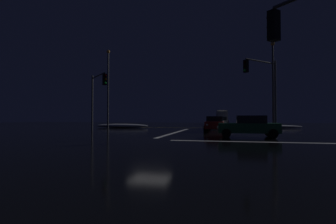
% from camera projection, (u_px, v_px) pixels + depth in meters
% --- Properties ---
extents(ground, '(120.00, 120.00, 0.10)m').
position_uv_depth(ground, '(150.00, 141.00, 16.34)').
color(ground, black).
extents(stop_line_north, '(0.35, 14.97, 0.01)m').
position_uv_depth(stop_line_north, '(176.00, 132.00, 24.85)').
color(stop_line_north, white).
rests_on(stop_line_north, ground).
extents(centre_line_ns, '(22.00, 0.15, 0.01)m').
position_uv_depth(centre_line_ns, '(191.00, 128.00, 36.16)').
color(centre_line_ns, yellow).
rests_on(centre_line_ns, ground).
extents(crosswalk_bar_east, '(14.97, 0.40, 0.01)m').
position_uv_depth(crosswalk_bar_east, '(301.00, 143.00, 14.42)').
color(crosswalk_bar_east, white).
rests_on(crosswalk_bar_east, ground).
extents(snow_bank_left_curb, '(7.77, 1.50, 0.56)m').
position_uv_depth(snow_bank_left_curb, '(121.00, 126.00, 35.95)').
color(snow_bank_left_curb, white).
rests_on(snow_bank_left_curb, ground).
extents(snow_bank_right_curb, '(10.43, 1.50, 0.43)m').
position_uv_depth(snow_bank_right_curb, '(261.00, 126.00, 35.43)').
color(snow_bank_right_curb, white).
rests_on(snow_bank_right_curb, ground).
extents(sedan_red, '(2.02, 4.33, 1.57)m').
position_uv_depth(sedan_red, '(215.00, 124.00, 26.79)').
color(sedan_red, maroon).
rests_on(sedan_red, ground).
extents(sedan_white, '(2.02, 4.33, 1.57)m').
position_uv_depth(sedan_white, '(217.00, 123.00, 32.93)').
color(sedan_white, silver).
rests_on(sedan_white, ground).
extents(sedan_gray, '(2.02, 4.33, 1.57)m').
position_uv_depth(sedan_gray, '(221.00, 122.00, 39.19)').
color(sedan_gray, slate).
rests_on(sedan_gray, ground).
extents(sedan_black, '(2.02, 4.33, 1.57)m').
position_uv_depth(sedan_black, '(219.00, 121.00, 45.31)').
color(sedan_black, black).
rests_on(sedan_black, ground).
extents(sedan_silver, '(2.02, 4.33, 1.57)m').
position_uv_depth(sedan_silver, '(219.00, 121.00, 51.71)').
color(sedan_silver, '#B7B7BC').
rests_on(sedan_silver, ground).
extents(box_truck, '(2.68, 8.28, 3.08)m').
position_uv_depth(box_truck, '(222.00, 116.00, 58.32)').
color(box_truck, beige).
rests_on(box_truck, ground).
extents(sedan_green_crossing, '(4.33, 2.02, 1.57)m').
position_uv_depth(sedan_green_crossing, '(249.00, 126.00, 18.63)').
color(sedan_green_crossing, '#14512D').
rests_on(sedan_green_crossing, ground).
extents(traffic_signal_nw, '(3.15, 3.15, 5.91)m').
position_uv_depth(traffic_signal_nw, '(97.00, 91.00, 25.83)').
color(traffic_signal_nw, '#4C4C51').
rests_on(traffic_signal_nw, ground).
extents(traffic_signal_ne, '(3.07, 3.07, 6.61)m').
position_uv_depth(traffic_signal_ne, '(264.00, 82.00, 22.48)').
color(traffic_signal_ne, '#4C4C51').
rests_on(traffic_signal_ne, ground).
extents(streetlamp_left_near, '(0.44, 0.44, 10.03)m').
position_uv_depth(streetlamp_left_near, '(108.00, 84.00, 32.58)').
color(streetlamp_left_near, '#424247').
rests_on(streetlamp_left_near, ground).
extents(streetlamp_right_near, '(0.44, 0.44, 9.80)m').
position_uv_depth(streetlamp_right_near, '(273.00, 80.00, 28.30)').
color(streetlamp_right_near, '#424247').
rests_on(streetlamp_right_near, ground).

